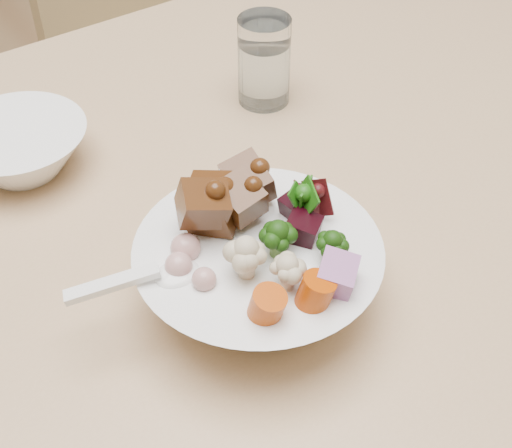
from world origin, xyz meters
name	(u,v)px	position (x,y,z in m)	size (l,w,h in m)	color
dining_table	(326,211)	(0.10, -0.15, 0.66)	(1.59, 0.92, 0.73)	tan
chair_far	(174,43)	(0.25, 0.51, 0.53)	(0.49, 0.49, 0.94)	tan
food_bowl	(259,267)	(-0.07, -0.26, 0.77)	(0.22, 0.22, 0.12)	white
soup_spoon	(161,277)	(-0.16, -0.25, 0.80)	(0.11, 0.06, 0.02)	white
water_glass	(264,64)	(0.11, 0.00, 0.78)	(0.06, 0.06, 0.11)	white
side_bowl	(20,149)	(-0.19, 0.03, 0.76)	(0.15, 0.15, 0.05)	white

